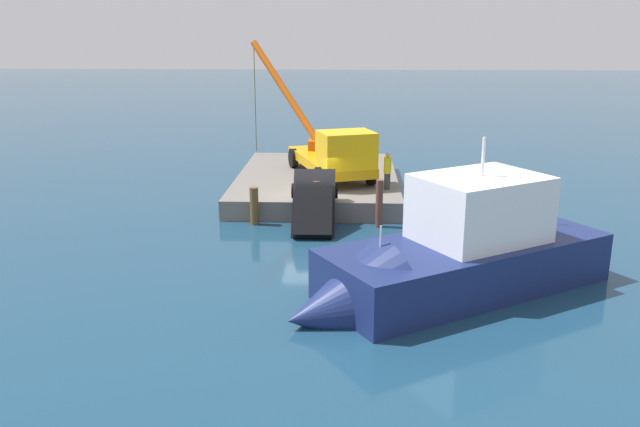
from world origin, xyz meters
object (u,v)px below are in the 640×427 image
object	(u,v)px
dock_worker	(387,171)
salvaged_car	(313,218)
crane_truck	(333,152)
moored_yacht	(434,277)

from	to	relation	value
dock_worker	salvaged_car	distance (m)	5.10
crane_truck	moored_yacht	xyz separation A→B (m)	(12.28, 3.43, -1.56)
crane_truck	moored_yacht	world-z (taller)	crane_truck
dock_worker	crane_truck	bearing A→B (deg)	-128.18
dock_worker	moored_yacht	distance (m)	10.41
crane_truck	dock_worker	distance (m)	3.22
crane_truck	moored_yacht	bearing A→B (deg)	15.59
dock_worker	salvaged_car	xyz separation A→B (m)	(3.82, -3.16, -1.17)
salvaged_car	crane_truck	bearing A→B (deg)	173.54
crane_truck	salvaged_car	size ratio (longest dim) A/B	2.33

